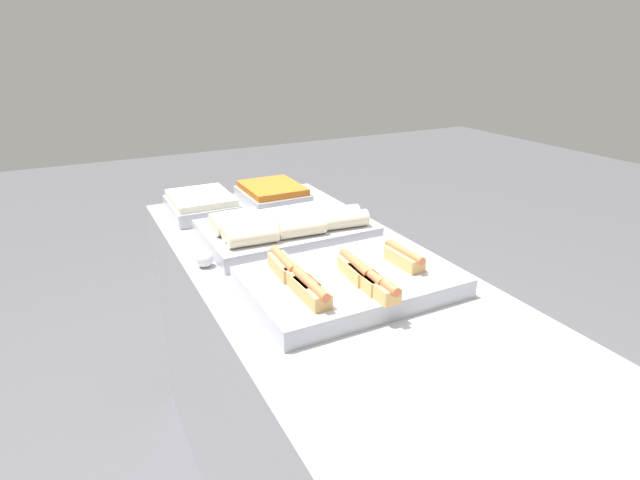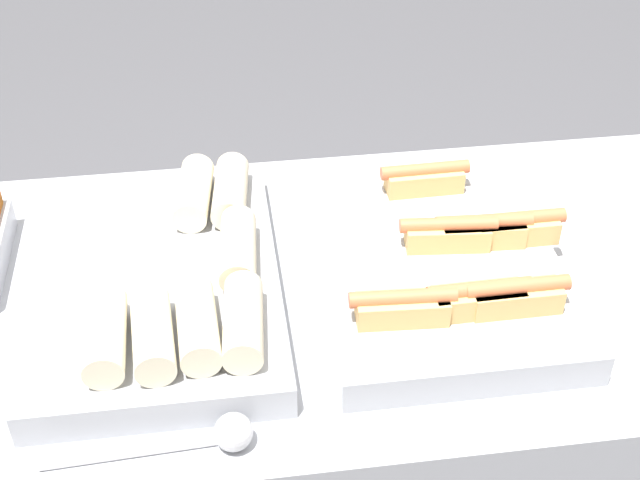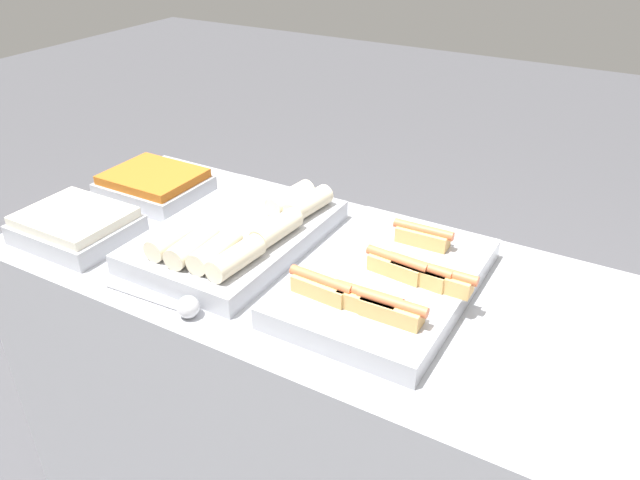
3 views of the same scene
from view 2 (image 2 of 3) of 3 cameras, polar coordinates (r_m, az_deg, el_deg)
The scene contains 4 objects.
counter at distance 1.67m, azimuth 2.64°, elevation -14.65°, with size 1.74×0.69×0.92m.
tray_hotdogs at distance 1.33m, azimuth 7.48°, elevation -1.16°, with size 0.37×0.52×0.10m.
tray_wraps at distance 1.29m, azimuth -9.80°, elevation -2.62°, with size 0.35×0.52×0.10m.
serving_spoon_near at distance 1.10m, azimuth -6.63°, elevation -12.33°, with size 0.26×0.05×0.05m.
Camera 2 is at (-0.22, -1.01, 1.77)m, focal length 50.00 mm.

